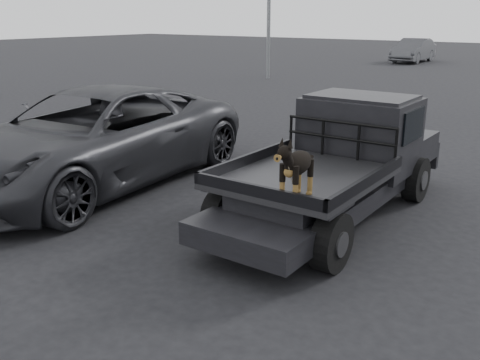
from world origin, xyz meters
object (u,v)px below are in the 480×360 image
Objects in this scene: parked_suv at (92,138)px; flatbed_ute at (332,188)px; dog at (297,168)px; distant_car_a at (413,50)px.

flatbed_ute is at bearing 8.55° from parked_suv.
parked_suv is (-4.77, 0.84, -0.41)m from dog.
parked_suv reaches higher than flatbed_ute.
flatbed_ute is 29.93m from distant_car_a.
parked_suv is at bearing -82.75° from distant_car_a.
distant_car_a is at bearing 105.95° from flatbed_ute.
dog reaches higher than flatbed_ute.
dog is 0.16× the size of distant_car_a.
parked_suv reaches higher than distant_car_a.
parked_suv is at bearing -166.87° from flatbed_ute.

